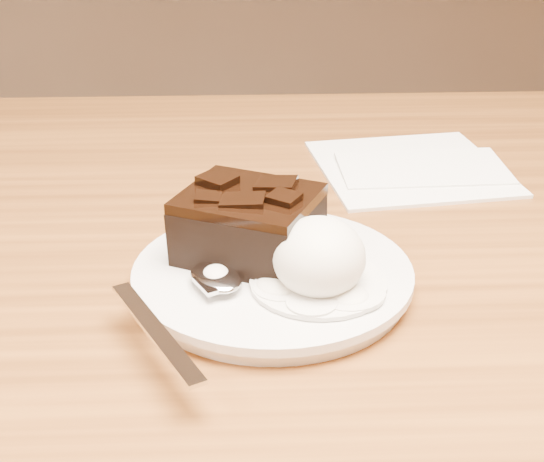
{
  "coord_description": "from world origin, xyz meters",
  "views": [
    {
      "loc": [
        0.01,
        -0.54,
        1.03
      ],
      "look_at": [
        0.03,
        -0.06,
        0.79
      ],
      "focal_mm": 52.16,
      "sensor_mm": 36.0,
      "label": 1
    }
  ],
  "objects_px": {
    "plate": "(273,278)",
    "spoon": "(216,279)",
    "ice_cream_scoop": "(319,257)",
    "brownie": "(249,228)",
    "napkin": "(410,166)"
  },
  "relations": [
    {
      "from": "napkin",
      "to": "spoon",
      "type": "bearing_deg",
      "value": -126.91
    },
    {
      "from": "plate",
      "to": "ice_cream_scoop",
      "type": "height_order",
      "value": "ice_cream_scoop"
    },
    {
      "from": "brownie",
      "to": "ice_cream_scoop",
      "type": "height_order",
      "value": "ice_cream_scoop"
    },
    {
      "from": "brownie",
      "to": "ice_cream_scoop",
      "type": "distance_m",
      "value": 0.06
    },
    {
      "from": "ice_cream_scoop",
      "to": "spoon",
      "type": "xyz_separation_m",
      "value": [
        -0.07,
        0.0,
        -0.02
      ]
    },
    {
      "from": "plate",
      "to": "brownie",
      "type": "xyz_separation_m",
      "value": [
        -0.02,
        0.02,
        0.03
      ]
    },
    {
      "from": "plate",
      "to": "spoon",
      "type": "xyz_separation_m",
      "value": [
        -0.04,
        -0.02,
        0.01
      ]
    },
    {
      "from": "plate",
      "to": "spoon",
      "type": "height_order",
      "value": "spoon"
    },
    {
      "from": "spoon",
      "to": "brownie",
      "type": "bearing_deg",
      "value": 35.11
    },
    {
      "from": "brownie",
      "to": "spoon",
      "type": "height_order",
      "value": "brownie"
    },
    {
      "from": "ice_cream_scoop",
      "to": "spoon",
      "type": "relative_size",
      "value": 0.37
    },
    {
      "from": "spoon",
      "to": "napkin",
      "type": "relative_size",
      "value": 1.06
    },
    {
      "from": "ice_cream_scoop",
      "to": "brownie",
      "type": "bearing_deg",
      "value": 134.21
    },
    {
      "from": "napkin",
      "to": "plate",
      "type": "bearing_deg",
      "value": -123.06
    },
    {
      "from": "plate",
      "to": "spoon",
      "type": "distance_m",
      "value": 0.05
    }
  ]
}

